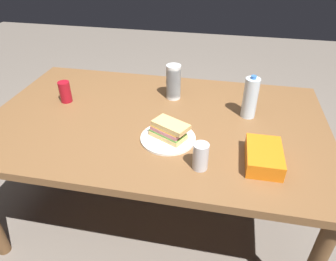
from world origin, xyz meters
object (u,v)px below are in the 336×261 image
(sandwich, at_px, (169,130))
(water_bottle_tall, at_px, (250,98))
(paper_plate, at_px, (168,138))
(soda_can_red, at_px, (65,92))
(soda_can_silver, at_px, (201,156))
(dining_table, at_px, (156,130))
(plastic_cup_stack, at_px, (173,82))
(chip_bag, at_px, (264,156))

(sandwich, relative_size, water_bottle_tall, 0.88)
(paper_plate, relative_size, soda_can_red, 2.17)
(soda_can_red, relative_size, soda_can_silver, 1.00)
(water_bottle_tall, distance_m, soda_can_silver, 0.52)
(dining_table, bearing_deg, plastic_cup_stack, 78.95)
(water_bottle_tall, xyz_separation_m, soda_can_silver, (-0.20, -0.47, -0.05))
(soda_can_red, xyz_separation_m, water_bottle_tall, (1.03, 0.04, 0.05))
(soda_can_silver, bearing_deg, soda_can_red, 152.40)
(water_bottle_tall, bearing_deg, sandwich, -141.63)
(plastic_cup_stack, bearing_deg, sandwich, -82.38)
(soda_can_red, bearing_deg, plastic_cup_stack, 15.49)
(sandwich, bearing_deg, chip_bag, -11.97)
(sandwich, bearing_deg, dining_table, 121.94)
(chip_bag, distance_m, soda_can_silver, 0.28)
(paper_plate, height_order, chip_bag, chip_bag)
(dining_table, relative_size, water_bottle_tall, 7.64)
(dining_table, relative_size, paper_plate, 6.73)
(sandwich, relative_size, plastic_cup_stack, 1.01)
(plastic_cup_stack, bearing_deg, paper_plate, -82.94)
(dining_table, distance_m, plastic_cup_stack, 0.31)
(paper_plate, distance_m, plastic_cup_stack, 0.44)
(paper_plate, relative_size, soda_can_silver, 2.17)
(paper_plate, relative_size, sandwich, 1.29)
(chip_bag, xyz_separation_m, water_bottle_tall, (-0.06, 0.39, 0.07))
(dining_table, bearing_deg, chip_bag, -25.90)
(soda_can_red, distance_m, water_bottle_tall, 1.03)
(sandwich, height_order, water_bottle_tall, water_bottle_tall)
(sandwich, xyz_separation_m, water_bottle_tall, (0.37, 0.30, 0.06))
(paper_plate, xyz_separation_m, water_bottle_tall, (0.38, 0.30, 0.10))
(dining_table, height_order, soda_can_red, soda_can_red)
(sandwich, xyz_separation_m, chip_bag, (0.43, -0.09, -0.02))
(paper_plate, xyz_separation_m, plastic_cup_stack, (-0.05, 0.42, 0.10))
(soda_can_silver, bearing_deg, chip_bag, 17.84)
(water_bottle_tall, relative_size, soda_can_silver, 1.91)
(paper_plate, xyz_separation_m, soda_can_red, (-0.65, 0.26, 0.06))
(paper_plate, bearing_deg, sandwich, -0.73)
(sandwich, distance_m, chip_bag, 0.44)
(chip_bag, bearing_deg, paper_plate, 77.79)
(sandwich, bearing_deg, soda_can_red, 158.76)
(sandwich, distance_m, water_bottle_tall, 0.48)
(dining_table, distance_m, sandwich, 0.24)
(dining_table, bearing_deg, sandwich, -58.06)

